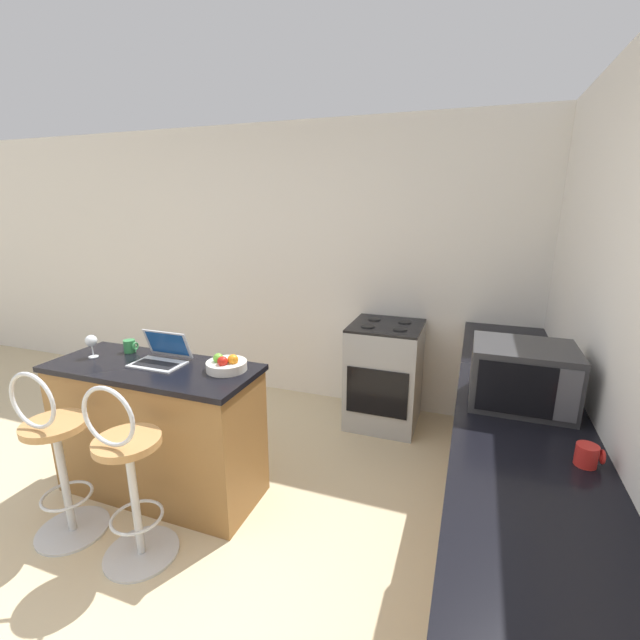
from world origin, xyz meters
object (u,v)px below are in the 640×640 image
object	(u,v)px
laptop	(162,355)
bar_stool_near	(57,459)
bar_stool_far	(129,478)
fruit_bowl	(226,365)
mug_red	(587,455)
wine_glass_short	(91,341)
mug_green	(130,346)
stove_range	(384,374)
microwave	(522,375)

from	to	relation	value
laptop	bar_stool_near	bearing A→B (deg)	-115.74
bar_stool_far	fruit_bowl	xyz separation A→B (m)	(0.23, 0.62, 0.44)
fruit_bowl	mug_red	size ratio (longest dim) A/B	2.47
wine_glass_short	mug_red	size ratio (longest dim) A/B	1.52
wine_glass_short	mug_red	bearing A→B (deg)	-5.65
bar_stool_far	bar_stool_near	bearing A→B (deg)	180.00
laptop	fruit_bowl	size ratio (longest dim) A/B	1.33
wine_glass_short	mug_green	bearing A→B (deg)	46.02
stove_range	fruit_bowl	world-z (taller)	fruit_bowl
laptop	mug_red	distance (m)	2.33
bar_stool_far	mug_red	world-z (taller)	bar_stool_far
bar_stool_far	microwave	world-z (taller)	microwave
bar_stool_far	laptop	distance (m)	0.78
bar_stool_near	stove_range	bearing A→B (deg)	53.42
stove_range	bar_stool_far	bearing A→B (deg)	-115.75
wine_glass_short	mug_green	distance (m)	0.24
bar_stool_far	mug_green	xyz separation A→B (m)	(-0.57, 0.68, 0.44)
bar_stool_near	laptop	size ratio (longest dim) A/B	3.21
fruit_bowl	microwave	bearing A→B (deg)	3.94
bar_stool_far	microwave	bearing A→B (deg)	21.26
stove_range	wine_glass_short	world-z (taller)	wine_glass_short
mug_green	bar_stool_far	bearing A→B (deg)	-50.16
bar_stool_far	mug_green	size ratio (longest dim) A/B	11.03
mug_green	stove_range	bearing A→B (deg)	40.28
bar_stool_near	microwave	world-z (taller)	microwave
bar_stool_near	laptop	xyz separation A→B (m)	(0.29, 0.59, 0.45)
mug_green	microwave	bearing A→B (deg)	1.12
bar_stool_far	stove_range	distance (m)	2.18
microwave	wine_glass_short	distance (m)	2.61
bar_stool_near	stove_range	world-z (taller)	bar_stool_near
wine_glass_short	fruit_bowl	size ratio (longest dim) A/B	0.62
bar_stool_far	stove_range	xyz separation A→B (m)	(0.95, 1.97, -0.05)
laptop	microwave	distance (m)	2.10
wine_glass_short	fruit_bowl	distance (m)	0.97
bar_stool_far	fruit_bowl	bearing A→B (deg)	69.31
stove_range	microwave	bearing A→B (deg)	-53.24
fruit_bowl	bar_stool_near	bearing A→B (deg)	-140.37
microwave	mug_red	world-z (taller)	microwave
microwave	mug_red	xyz separation A→B (m)	(0.21, -0.49, -0.11)
mug_green	fruit_bowl	distance (m)	0.80
mug_red	bar_stool_near	bearing A→B (deg)	-174.70
laptop	mug_red	xyz separation A→B (m)	(2.30, -0.35, -0.01)
bar_stool_far	stove_range	size ratio (longest dim) A/B	1.16
stove_range	wine_glass_short	distance (m)	2.28
microwave	stove_range	world-z (taller)	microwave
mug_green	fruit_bowl	bearing A→B (deg)	-4.67
wine_glass_short	mug_red	xyz separation A→B (m)	(2.80, -0.28, -0.07)
bar_stool_far	mug_red	xyz separation A→B (m)	(2.08, 0.24, 0.44)
bar_stool_far	mug_green	distance (m)	0.99
microwave	mug_green	distance (m)	2.44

